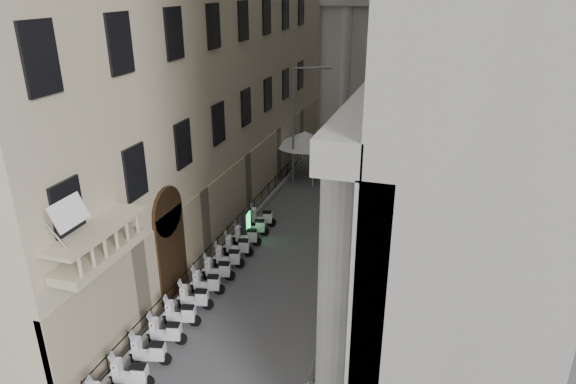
% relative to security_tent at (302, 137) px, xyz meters
% --- Properties ---
extents(iron_fence, '(0.30, 28.00, 1.40)m').
position_rel_security_tent_xyz_m(iron_fence, '(-0.70, -12.00, -3.01)').
color(iron_fence, black).
rests_on(iron_fence, ground).
extents(blue_awning, '(1.60, 3.00, 3.00)m').
position_rel_security_tent_xyz_m(blue_awning, '(7.75, -4.00, -3.01)').
color(blue_awning, navy).
rests_on(blue_awning, ground).
extents(scooter_3, '(1.49, 0.86, 1.50)m').
position_rel_security_tent_xyz_m(scooter_3, '(0.20, -22.71, -3.01)').
color(scooter_3, white).
rests_on(scooter_3, ground).
extents(scooter_4, '(1.49, 0.86, 1.50)m').
position_rel_security_tent_xyz_m(scooter_4, '(0.20, -21.42, -3.01)').
color(scooter_4, white).
rests_on(scooter_4, ground).
extents(scooter_5, '(1.49, 0.86, 1.50)m').
position_rel_security_tent_xyz_m(scooter_5, '(0.20, -20.12, -3.01)').
color(scooter_5, white).
rests_on(scooter_5, ground).
extents(scooter_6, '(1.49, 0.86, 1.50)m').
position_rel_security_tent_xyz_m(scooter_6, '(0.20, -18.82, -3.01)').
color(scooter_6, white).
rests_on(scooter_6, ground).
extents(scooter_7, '(1.49, 0.86, 1.50)m').
position_rel_security_tent_xyz_m(scooter_7, '(0.20, -17.53, -3.01)').
color(scooter_7, white).
rests_on(scooter_7, ground).
extents(scooter_8, '(1.49, 0.86, 1.50)m').
position_rel_security_tent_xyz_m(scooter_8, '(0.20, -16.23, -3.01)').
color(scooter_8, white).
rests_on(scooter_8, ground).
extents(scooter_9, '(1.49, 0.86, 1.50)m').
position_rel_security_tent_xyz_m(scooter_9, '(0.20, -14.93, -3.01)').
color(scooter_9, white).
rests_on(scooter_9, ground).
extents(scooter_10, '(1.49, 0.86, 1.50)m').
position_rel_security_tent_xyz_m(scooter_10, '(0.20, -13.64, -3.01)').
color(scooter_10, white).
rests_on(scooter_10, ground).
extents(scooter_11, '(1.49, 0.86, 1.50)m').
position_rel_security_tent_xyz_m(scooter_11, '(0.20, -12.34, -3.01)').
color(scooter_11, white).
rests_on(scooter_11, ground).
extents(scooter_12, '(1.49, 0.86, 1.50)m').
position_rel_security_tent_xyz_m(scooter_12, '(0.20, -11.04, -3.01)').
color(scooter_12, white).
rests_on(scooter_12, ground).
extents(scooter_13, '(1.49, 0.86, 1.50)m').
position_rel_security_tent_xyz_m(scooter_13, '(0.20, -9.75, -3.01)').
color(scooter_13, white).
rests_on(scooter_13, ground).
extents(barrier_2, '(0.60, 2.40, 1.10)m').
position_rel_security_tent_xyz_m(barrier_2, '(6.65, -20.64, -3.01)').
color(barrier_2, '#A9ACB1').
rests_on(barrier_2, ground).
extents(barrier_3, '(0.60, 2.40, 1.10)m').
position_rel_security_tent_xyz_m(barrier_3, '(6.65, -18.14, -3.01)').
color(barrier_3, '#A9ACB1').
rests_on(barrier_3, ground).
extents(barrier_4, '(0.60, 2.40, 1.10)m').
position_rel_security_tent_xyz_m(barrier_4, '(6.65, -15.64, -3.01)').
color(barrier_4, '#A9ACB1').
rests_on(barrier_4, ground).
extents(barrier_5, '(0.60, 2.40, 1.10)m').
position_rel_security_tent_xyz_m(barrier_5, '(6.65, -13.14, -3.01)').
color(barrier_5, '#A9ACB1').
rests_on(barrier_5, ground).
extents(security_tent, '(4.43, 4.43, 3.60)m').
position_rel_security_tent_xyz_m(security_tent, '(0.00, 0.00, 0.00)').
color(security_tent, white).
rests_on(security_tent, ground).
extents(street_lamp, '(2.63, 1.26, 8.60)m').
position_rel_security_tent_xyz_m(street_lamp, '(0.21, -1.99, 2.14)').
color(street_lamp, gray).
rests_on(street_lamp, ground).
extents(info_kiosk, '(0.36, 0.94, 1.95)m').
position_rel_security_tent_xyz_m(info_kiosk, '(-0.08, -11.67, -2.02)').
color(info_kiosk, black).
rests_on(info_kiosk, ground).
extents(pedestrian_a, '(0.68, 0.47, 1.80)m').
position_rel_security_tent_xyz_m(pedestrian_a, '(5.56, -6.81, -2.10)').
color(pedestrian_a, black).
rests_on(pedestrian_a, ground).
extents(pedestrian_b, '(0.90, 0.72, 1.79)m').
position_rel_security_tent_xyz_m(pedestrian_b, '(4.01, -2.32, -2.11)').
color(pedestrian_b, black).
rests_on(pedestrian_b, ground).
extents(pedestrian_c, '(0.88, 0.60, 1.75)m').
position_rel_security_tent_xyz_m(pedestrian_c, '(3.52, 4.18, -2.13)').
color(pedestrian_c, black).
rests_on(pedestrian_c, ground).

